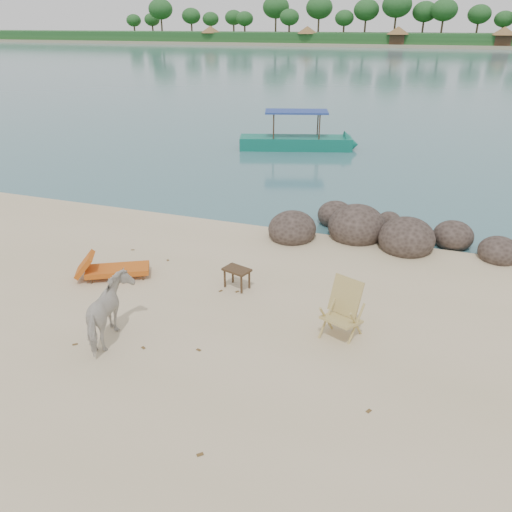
{
  "coord_description": "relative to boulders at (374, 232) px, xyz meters",
  "views": [
    {
      "loc": [
        3.81,
        -7.17,
        5.56
      ],
      "look_at": [
        0.6,
        2.0,
        1.0
      ],
      "focal_mm": 35.0,
      "sensor_mm": 36.0,
      "label": 1
    }
  ],
  "objects": [
    {
      "name": "water",
      "position": [
        -2.67,
        83.89,
        -0.24
      ],
      "size": [
        400.0,
        400.0,
        0.0
      ],
      "primitive_type": "plane",
      "color": "#376B6F",
      "rests_on": "ground"
    },
    {
      "name": "far_shore",
      "position": [
        -2.67,
        163.89,
        -0.24
      ],
      "size": [
        420.0,
        90.0,
        1.4
      ],
      "primitive_type": "cube",
      "color": "tan",
      "rests_on": "ground"
    },
    {
      "name": "far_scenery",
      "position": [
        -2.64,
        130.58,
        2.9
      ],
      "size": [
        420.0,
        18.0,
        9.5
      ],
      "color": "#1E4C1E",
      "rests_on": "ground"
    },
    {
      "name": "boulders",
      "position": [
        0.0,
        0.0,
        0.0
      ],
      "size": [
        6.59,
        3.04,
        1.21
      ],
      "rotation": [
        0.0,
        0.0,
        0.2
      ],
      "color": "#2D241E",
      "rests_on": "ground"
    },
    {
      "name": "cow",
      "position": [
        -4.09,
        -6.63,
        0.37
      ],
      "size": [
        1.04,
        1.57,
        1.22
      ],
      "primitive_type": "imported",
      "rotation": [
        0.0,
        0.0,
        3.43
      ],
      "color": "beige",
      "rests_on": "ground"
    },
    {
      "name": "side_table",
      "position": [
        -2.59,
        -3.93,
        0.0
      ],
      "size": [
        0.69,
        0.55,
        0.48
      ],
      "primitive_type": null,
      "rotation": [
        0.0,
        0.0,
        -0.3
      ],
      "color": "#372716",
      "rests_on": "ground"
    },
    {
      "name": "lounge_chair",
      "position": [
        -5.48,
        -4.36,
        0.03
      ],
      "size": [
        1.91,
        1.43,
        0.55
      ],
      "primitive_type": null,
      "rotation": [
        0.0,
        0.0,
        0.49
      ],
      "color": "#C65D17",
      "rests_on": "ground"
    },
    {
      "name": "deck_chair",
      "position": [
        0.0,
        -5.07,
        0.3
      ],
      "size": [
        0.92,
        0.96,
        1.08
      ],
      "primitive_type": null,
      "rotation": [
        0.0,
        0.0,
        -0.39
      ],
      "color": "tan",
      "rests_on": "ground"
    },
    {
      "name": "boat_near",
      "position": [
        -5.06,
        10.25,
        1.23
      ],
      "size": [
        6.15,
        3.03,
        2.93
      ],
      "primitive_type": null,
      "rotation": [
        0.0,
        0.0,
        0.29
      ],
      "color": "#0F6654",
      "rests_on": "water"
    },
    {
      "name": "dead_leaves",
      "position": [
        -3.04,
        -5.78,
        -0.24
      ],
      "size": [
        7.27,
        6.6,
        0.0
      ],
      "color": "brown",
      "rests_on": "ground"
    }
  ]
}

